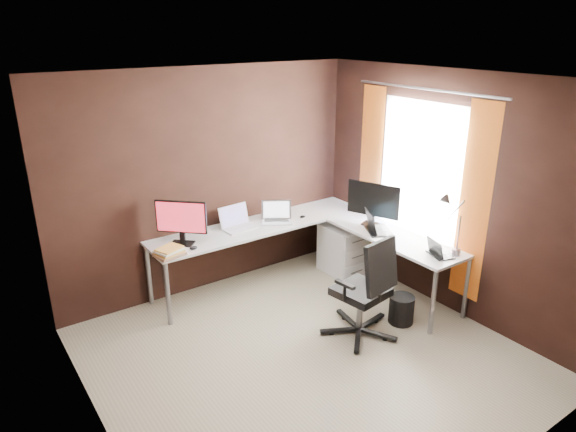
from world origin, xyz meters
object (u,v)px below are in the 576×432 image
Objects in this scene: laptop_silver at (277,217)px; monitor_left at (181,220)px; wastebasket at (401,309)px; laptop_white at (237,223)px; desk_lamp at (451,217)px; office_chair at (363,307)px; drawer_pedestal at (343,249)px; laptop_black_small at (438,252)px; laptop_black_big at (376,227)px; book_stack at (169,252)px; monitor_right at (373,202)px.

monitor_left is at bearing -148.87° from laptop_silver.
wastebasket is (1.65, -1.60, -0.85)m from monitor_left.
laptop_white reaches higher than wastebasket.
desk_lamp is at bearing -58.22° from laptop_white.
laptop_silver is 0.40× the size of office_chair.
wastebasket is at bearing -102.44° from drawer_pedestal.
laptop_white is 2.21m from laptop_black_small.
monitor_left reaches higher than laptop_white.
drawer_pedestal is at bearing -23.51° from laptop_white.
drawer_pedestal is at bearing 19.49° from laptop_black_small.
laptop_silver is at bearing 106.81° from wastebasket.
laptop_silver is 1.99m from desk_lamp.
wastebasket is at bearing -64.73° from laptop_white.
laptop_black_big is 1.39× the size of book_stack.
monitor_left reaches higher than book_stack.
laptop_silver is 1.89m from laptop_black_small.
monitor_right is at bearing -10.41° from laptop_silver.
monitor_right is at bearing 16.16° from laptop_black_small.
laptop_silver is 1.42m from book_stack.
laptop_white is at bearing 49.08° from monitor_left.
drawer_pedestal is 1.28m from wastebasket.
book_stack is at bearing 176.03° from drawer_pedestal.
monitor_left is at bearing 119.00° from office_chair.
monitor_right is at bearing -14.16° from book_stack.
drawer_pedestal is 0.57× the size of office_chair.
laptop_silver is (1.17, -0.02, -0.21)m from monitor_left.
laptop_silver is at bearing 155.92° from drawer_pedestal.
laptop_white is 0.97m from book_stack.
drawer_pedestal is 0.75m from laptop_black_big.
monitor_left reaches higher than drawer_pedestal.
monitor_right reaches higher than laptop_white.
book_stack is at bearing -95.19° from monitor_left.
desk_lamp is 1.22m from office_chair.
desk_lamp reaches higher than laptop_silver.
laptop_white is 0.62× the size of desk_lamp.
office_chair is at bearing -58.00° from laptop_silver.
monitor_right is 1.56m from laptop_white.
laptop_white reaches higher than laptop_silver.
monitor_right is 1.32m from office_chair.
monitor_right is at bearing 67.76° from wastebasket.
office_chair reaches higher than drawer_pedestal.
laptop_white is (-1.23, 0.42, 0.48)m from drawer_pedestal.
laptop_black_small is 0.98× the size of book_stack.
wastebasket is at bearing -16.58° from office_chair.
drawer_pedestal is 2.22m from book_stack.
laptop_black_big is 1.05m from office_chair.
book_stack is (-0.93, -0.27, -0.01)m from laptop_white.
wastebasket is (0.96, -1.66, -0.64)m from laptop_white.
laptop_black_small is at bearing -88.73° from drawer_pedestal.
desk_lamp is (1.36, -1.84, 0.34)m from laptop_white.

